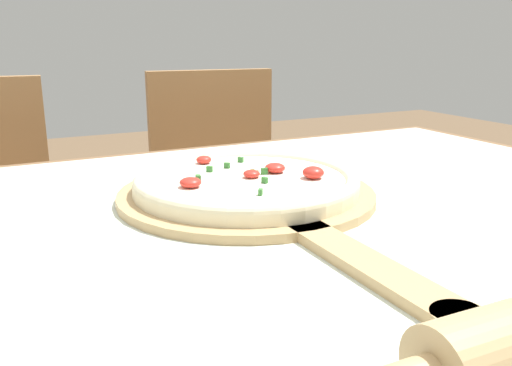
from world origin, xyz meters
name	(u,v)px	position (x,y,z in m)	size (l,w,h in m)	color
dining_table	(257,298)	(0.00, 0.00, 0.65)	(1.44, 1.01, 0.75)	brown
towel_cloth	(257,226)	(0.00, 0.00, 0.75)	(1.36, 0.93, 0.00)	silver
pizza_peel	(255,199)	(0.04, 0.08, 0.76)	(0.36, 0.60, 0.01)	tan
pizza	(247,181)	(0.04, 0.10, 0.78)	(0.32, 0.32, 0.04)	beige
chair_right	(221,198)	(0.32, 0.87, 0.51)	(0.44, 0.44, 0.88)	#A37547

